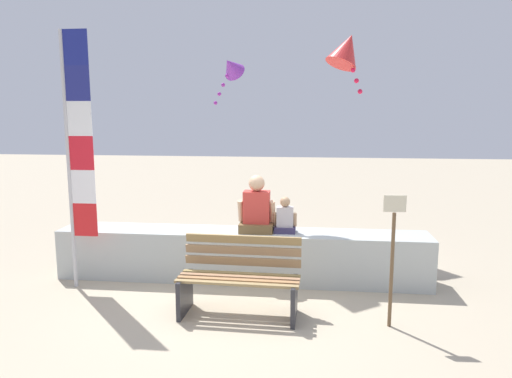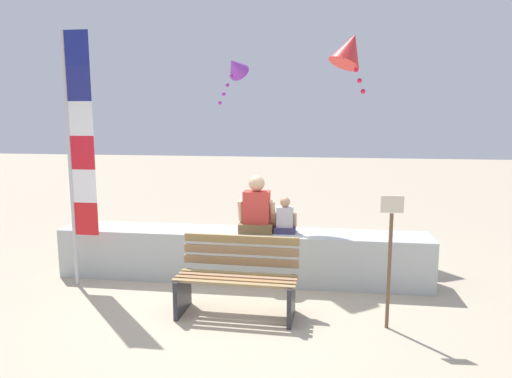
% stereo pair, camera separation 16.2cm
% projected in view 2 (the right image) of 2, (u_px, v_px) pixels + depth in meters
% --- Properties ---
extents(ground_plane, '(40.00, 40.00, 0.00)m').
position_uv_depth(ground_plane, '(231.00, 300.00, 5.91)').
color(ground_plane, '#B6A78D').
extents(seawall_ledge, '(5.18, 0.65, 0.70)m').
position_uv_depth(seawall_ledge, '(242.00, 255.00, 6.65)').
color(seawall_ledge, '#B3B9B5').
rests_on(seawall_ledge, ground).
extents(park_bench, '(1.42, 0.65, 0.88)m').
position_uv_depth(park_bench, '(237.00, 280.00, 5.47)').
color(park_bench, '#997D50').
rests_on(park_bench, ground).
extents(person_adult, '(0.52, 0.38, 0.79)m').
position_uv_depth(person_adult, '(257.00, 210.00, 6.51)').
color(person_adult, brown).
rests_on(person_adult, seawall_ledge).
extents(person_child, '(0.33, 0.24, 0.50)m').
position_uv_depth(person_child, '(285.00, 219.00, 6.47)').
color(person_child, '#352F54').
rests_on(person_child, seawall_ledge).
extents(flag_banner, '(0.37, 0.05, 3.37)m').
position_uv_depth(flag_banner, '(77.00, 146.00, 6.15)').
color(flag_banner, '#B7B7BC').
rests_on(flag_banner, ground).
extents(kite_red, '(0.91, 0.86, 1.12)m').
position_uv_depth(kite_red, '(350.00, 49.00, 7.98)').
color(kite_red, red).
extents(kite_purple, '(0.72, 0.68, 1.04)m').
position_uv_depth(kite_purple, '(235.00, 67.00, 9.51)').
color(kite_purple, purple).
extents(sign_post, '(0.24, 0.04, 1.47)m').
position_uv_depth(sign_post, '(390.00, 252.00, 5.02)').
color(sign_post, brown).
rests_on(sign_post, ground).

